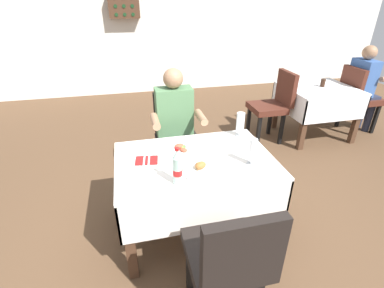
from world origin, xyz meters
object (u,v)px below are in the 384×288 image
Objects in this scene: beer_glass_left at (240,124)px; background_dining_table at (317,100)px; seated_diner_far at (176,125)px; chair_far_diner_seat at (177,134)px; plate_far_diner at (181,148)px; cola_bottle_primary at (177,168)px; background_table_tumbler at (323,83)px; napkin_cutlery_set at (147,160)px; background_chair_right at (358,96)px; background_chair_left at (274,103)px; background_patron at (364,85)px; wall_bottle_rack at (124,6)px; main_dining_table at (195,176)px; beer_glass_middle at (252,152)px; plate_near_camera at (200,168)px; chair_near_camera_side at (229,258)px.

beer_glass_left reaches higher than background_dining_table.
chair_far_diner_seat is at bearing 76.32° from seated_diner_far.
chair_far_diner_seat reaches higher than plate_far_diner.
cola_bottle_primary is 2.50× the size of background_table_tumbler.
napkin_cutlery_set is (-0.29, -0.11, -0.01)m from plate_far_diner.
background_chair_right is at bearing 15.11° from seated_diner_far.
beer_glass_left is at bearing -130.04° from background_chair_left.
wall_bottle_rack reaches higher than background_patron.
napkin_cutlery_set is at bearing -150.76° from background_table_tumbler.
background_table_tumbler is at bearing 178.16° from background_chair_right.
napkin_cutlery_set is at bearing 117.75° from cola_bottle_primary.
background_table_tumbler is at bearing 1.58° from background_chair_left.
main_dining_table is 0.51m from beer_glass_middle.
plate_far_diner is at bearing 20.55° from napkin_cutlery_set.
napkin_cutlery_set is 0.20× the size of background_chair_right.
main_dining_table is 0.26m from plate_far_diner.
background_patron is at bearing 33.61° from beer_glass_middle.
napkin_cutlery_set is (-0.18, 0.34, -0.12)m from cola_bottle_primary.
wall_bottle_rack is at bearing 134.76° from background_table_tumbler.
chair_far_diner_seat is 2.31m from background_table_tumbler.
background_chair_right reaches higher than background_table_tumbler.
background_dining_table is at bearing 43.22° from beer_glass_middle.
cola_bottle_primary is at bearing -150.12° from background_patron.
plate_far_diner is 1.13× the size of napkin_cutlery_set.
background_patron is at bearing 14.86° from seated_diner_far.
background_chair_right is at bearing 27.57° from main_dining_table.
seated_diner_far is 1.35× the size of background_dining_table.
seated_diner_far is (-0.03, 0.70, 0.15)m from main_dining_table.
napkin_cutlery_set is at bearing -90.17° from wall_bottle_rack.
plate_far_diner is (-0.05, -0.54, 0.03)m from seated_diner_far.
background_chair_right is at bearing 23.93° from napkin_cutlery_set.
plate_near_camera is at bearing -30.93° from napkin_cutlery_set.
napkin_cutlery_set is 2.89m from background_dining_table.
beer_glass_left is 0.17× the size of background_patron.
cola_bottle_primary is at bearing -103.95° from plate_far_diner.
seated_diner_far is at bearing 92.16° from main_dining_table.
seated_diner_far reaches higher than beer_glass_middle.
plate_far_diner is 0.39× the size of wall_bottle_rack.
chair_far_diner_seat is at bearing 89.95° from plate_near_camera.
plate_near_camera is at bearing -88.31° from seated_diner_far.
background_patron reaches higher than chair_near_camera_side.
seated_diner_far is 2.25× the size of wall_bottle_rack.
seated_diner_far is 3.52m from wall_bottle_rack.
seated_diner_far reaches higher than cola_bottle_primary.
chair_near_camera_side is at bearing -85.50° from plate_far_diner.
cola_bottle_primary is 0.28× the size of background_chair_right.
main_dining_table is at bearing 89.68° from plate_near_camera.
chair_far_diner_seat is 8.82× the size of background_table_tumbler.
beer_glass_left is at bearing 43.79° from plate_near_camera.
background_chair_left is at bearing 180.00° from background_dining_table.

